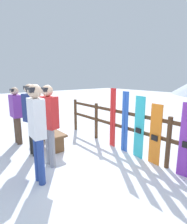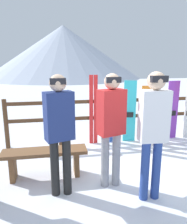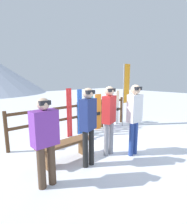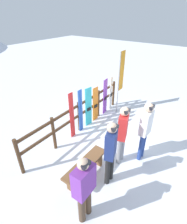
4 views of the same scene
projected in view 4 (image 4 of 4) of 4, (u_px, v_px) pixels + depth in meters
The scene contains 14 objects.
ground_plane at pixel (119, 147), 5.63m from camera, with size 40.00×40.00×0.00m, color white.
fence at pixel (79, 114), 6.10m from camera, with size 4.91×0.10×1.14m.
bench at pixel (86, 167), 4.47m from camera, with size 1.42×0.36×0.49m.
person_white at pixel (145, 127), 4.69m from camera, with size 0.39×0.24×1.82m.
person_purple at pixel (84, 187), 3.28m from camera, with size 0.46×0.26×1.66m.
person_navy at pixel (111, 149), 4.01m from camera, with size 0.44×0.33×1.78m.
person_red at pixel (123, 131), 4.61m from camera, with size 0.45×0.34×1.78m.
ski_pair_red at pixel (72, 116), 5.71m from camera, with size 0.19×0.02×1.65m.
ski_pair_blue at pixel (81, 111), 6.03m from camera, with size 0.19×0.02×1.59m.
snowboard_cyan at pixel (88, 107), 6.37m from camera, with size 0.30×0.09×1.51m.
snowboard_orange at pixel (95, 104), 6.71m from camera, with size 0.29×0.07×1.38m.
snowboard_purple at pixel (105, 97), 7.17m from camera, with size 0.32×0.08×1.48m.
snowboard_white at pixel (111, 93), 7.50m from camera, with size 0.24×0.09×1.45m.
rental_flag at pixel (120, 76), 6.87m from camera, with size 0.40×0.04×2.52m.
Camera 4 is at (-3.94, -1.83, 3.84)m, focal length 28.00 mm.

